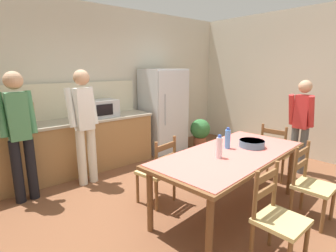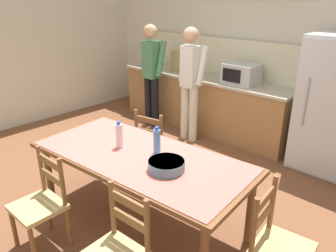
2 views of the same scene
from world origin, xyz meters
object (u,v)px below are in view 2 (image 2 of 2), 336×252
object	(u,v)px
microwave	(241,74)
chair_head_end	(277,246)
person_at_counter	(190,79)
refrigerator	(336,107)
chair_side_near_left	(41,204)
person_at_sink	(152,71)
bottle_near_centre	(119,135)
paper_bag	(179,61)
chair_side_far_left	(155,145)
dining_table	(140,161)
serving_bowl	(166,165)
bottle_off_centre	(157,141)

from	to	relation	value
microwave	chair_head_end	distance (m)	3.02
microwave	person_at_counter	distance (m)	0.77
refrigerator	chair_side_near_left	distance (m)	3.57
person_at_sink	bottle_near_centre	bearing A→B (deg)	-141.08
paper_bag	chair_side_far_left	distance (m)	2.16
paper_bag	chair_side_far_left	xyz separation A→B (m)	(1.14, -1.72, -0.66)
chair_side_near_left	chair_head_end	distance (m)	2.01
dining_table	bottle_near_centre	xyz separation A→B (m)	(-0.27, -0.02, 0.20)
microwave	chair_head_end	xyz separation A→B (m)	(1.81, -2.34, -0.63)
paper_bag	person_at_counter	size ratio (longest dim) A/B	0.21
paper_bag	person_at_counter	bearing A→B (deg)	-36.81
microwave	bottle_near_centre	world-z (taller)	microwave
refrigerator	person_at_sink	world-z (taller)	refrigerator
refrigerator	paper_bag	bearing A→B (deg)	179.76
bottle_near_centre	serving_bowl	xyz separation A→B (m)	(0.65, -0.01, -0.07)
dining_table	chair_side_near_left	bearing A→B (deg)	-116.39
refrigerator	bottle_off_centre	size ratio (longest dim) A/B	6.48
bottle_off_centre	serving_bowl	bearing A→B (deg)	-30.93
dining_table	chair_side_far_left	world-z (taller)	chair_side_far_left
chair_side_far_left	paper_bag	bearing A→B (deg)	-66.83
refrigerator	chair_head_end	xyz separation A→B (m)	(0.41, -2.32, -0.43)
dining_table	person_at_sink	size ratio (longest dim) A/B	1.29
chair_side_far_left	person_at_sink	distance (m)	1.88
refrigerator	serving_bowl	world-z (taller)	refrigerator
refrigerator	bottle_off_centre	xyz separation A→B (m)	(-0.86, -2.31, 0.02)
dining_table	person_at_sink	distance (m)	2.73
refrigerator	dining_table	distance (m)	2.63
microwave	serving_bowl	bearing A→B (deg)	-71.74
refrigerator	bottle_near_centre	bearing A→B (deg)	-116.38
chair_head_end	chair_side_near_left	bearing A→B (deg)	111.34
bottle_off_centre	chair_side_far_left	bearing A→B (deg)	136.96
serving_bowl	bottle_off_centre	bearing A→B (deg)	149.07
microwave	chair_side_near_left	xyz separation A→B (m)	(0.03, -3.29, -0.63)
chair_head_end	paper_bag	bearing A→B (deg)	45.87
chair_side_near_left	person_at_counter	size ratio (longest dim) A/B	0.52
bottle_off_centre	chair_head_end	xyz separation A→B (m)	(1.27, -0.01, -0.46)
paper_bag	chair_head_end	distance (m)	3.90
chair_head_end	person_at_counter	world-z (taller)	person_at_counter
bottle_near_centre	chair_side_far_left	bearing A→B (deg)	110.37
refrigerator	paper_bag	xyz separation A→B (m)	(-2.64, 0.01, 0.22)
microwave	dining_table	bearing A→B (deg)	-79.82
refrigerator	serving_bowl	xyz separation A→B (m)	(-0.57, -2.48, -0.05)
microwave	chair_side_far_left	xyz separation A→B (m)	(-0.11, -1.72, -0.63)
refrigerator	serving_bowl	distance (m)	2.55
bottle_near_centre	bottle_off_centre	xyz separation A→B (m)	(0.37, 0.16, 0.00)
serving_bowl	chair_head_end	distance (m)	1.07
microwave	paper_bag	size ratio (longest dim) A/B	1.39
chair_side_far_left	person_at_counter	bearing A→B (deg)	-79.71
chair_head_end	microwave	bearing A→B (deg)	30.93
microwave	bottle_near_centre	size ratio (longest dim) A/B	1.85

